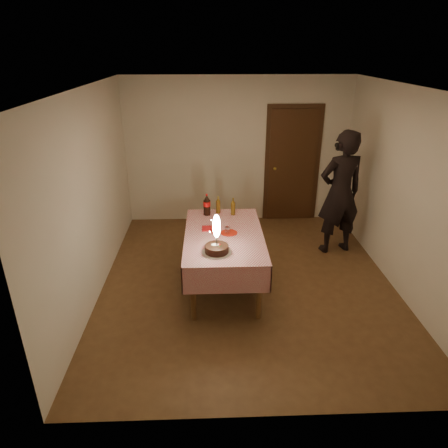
{
  "coord_description": "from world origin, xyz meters",
  "views": [
    {
      "loc": [
        -0.51,
        -4.79,
        3.04
      ],
      "look_at": [
        -0.33,
        -0.14,
        0.95
      ],
      "focal_mm": 32.0,
      "sensor_mm": 36.0,
      "label": 1
    }
  ],
  "objects_px": {
    "amber_bottle_right": "(233,207)",
    "birthday_cake": "(217,244)",
    "red_cup": "(214,229)",
    "amber_bottle_left": "(218,205)",
    "dining_table": "(224,241)",
    "cola_bottle": "(207,205)",
    "red_plate": "(229,233)",
    "clear_cup": "(227,230)",
    "photographer": "(340,193)"
  },
  "relations": [
    {
      "from": "amber_bottle_right",
      "to": "birthday_cake",
      "type": "bearing_deg",
      "value": -102.73
    },
    {
      "from": "birthday_cake",
      "to": "red_cup",
      "type": "height_order",
      "value": "birthday_cake"
    },
    {
      "from": "birthday_cake",
      "to": "amber_bottle_right",
      "type": "xyz_separation_m",
      "value": [
        0.26,
        1.15,
        0.0
      ]
    },
    {
      "from": "red_cup",
      "to": "amber_bottle_left",
      "type": "bearing_deg",
      "value": 84.48
    },
    {
      "from": "dining_table",
      "to": "cola_bottle",
      "type": "bearing_deg",
      "value": 108.55
    },
    {
      "from": "amber_bottle_left",
      "to": "amber_bottle_right",
      "type": "relative_size",
      "value": 1.0
    },
    {
      "from": "red_cup",
      "to": "birthday_cake",
      "type": "bearing_deg",
      "value": -88.05
    },
    {
      "from": "red_plate",
      "to": "clear_cup",
      "type": "bearing_deg",
      "value": -154.89
    },
    {
      "from": "birthday_cake",
      "to": "amber_bottle_right",
      "type": "relative_size",
      "value": 1.91
    },
    {
      "from": "dining_table",
      "to": "amber_bottle_left",
      "type": "relative_size",
      "value": 6.75
    },
    {
      "from": "birthday_cake",
      "to": "photographer",
      "type": "distance_m",
      "value": 2.44
    },
    {
      "from": "clear_cup",
      "to": "amber_bottle_left",
      "type": "height_order",
      "value": "amber_bottle_left"
    },
    {
      "from": "red_plate",
      "to": "photographer",
      "type": "relative_size",
      "value": 0.11
    },
    {
      "from": "cola_bottle",
      "to": "amber_bottle_right",
      "type": "bearing_deg",
      "value": -1.56
    },
    {
      "from": "red_cup",
      "to": "cola_bottle",
      "type": "distance_m",
      "value": 0.64
    },
    {
      "from": "cola_bottle",
      "to": "birthday_cake",
      "type": "bearing_deg",
      "value": -84.29
    },
    {
      "from": "clear_cup",
      "to": "dining_table",
      "type": "bearing_deg",
      "value": -167.33
    },
    {
      "from": "dining_table",
      "to": "red_plate",
      "type": "bearing_deg",
      "value": 17.0
    },
    {
      "from": "dining_table",
      "to": "red_plate",
      "type": "distance_m",
      "value": 0.13
    },
    {
      "from": "amber_bottle_right",
      "to": "photographer",
      "type": "xyz_separation_m",
      "value": [
        1.66,
        0.34,
        0.07
      ]
    },
    {
      "from": "birthday_cake",
      "to": "red_plate",
      "type": "xyz_separation_m",
      "value": [
        0.17,
        0.53,
        -0.11
      ]
    },
    {
      "from": "cola_bottle",
      "to": "amber_bottle_right",
      "type": "xyz_separation_m",
      "value": [
        0.38,
        -0.01,
        -0.03
      ]
    },
    {
      "from": "red_plate",
      "to": "photographer",
      "type": "height_order",
      "value": "photographer"
    },
    {
      "from": "dining_table",
      "to": "photographer",
      "type": "height_order",
      "value": "photographer"
    },
    {
      "from": "amber_bottle_right",
      "to": "photographer",
      "type": "relative_size",
      "value": 0.13
    },
    {
      "from": "clear_cup",
      "to": "amber_bottle_right",
      "type": "distance_m",
      "value": 0.65
    },
    {
      "from": "clear_cup",
      "to": "amber_bottle_right",
      "type": "xyz_separation_m",
      "value": [
        0.11,
        0.64,
        0.07
      ]
    },
    {
      "from": "red_cup",
      "to": "photographer",
      "type": "relative_size",
      "value": 0.05
    },
    {
      "from": "amber_bottle_left",
      "to": "photographer",
      "type": "distance_m",
      "value": 1.89
    },
    {
      "from": "dining_table",
      "to": "red_plate",
      "type": "relative_size",
      "value": 7.82
    },
    {
      "from": "red_cup",
      "to": "cola_bottle",
      "type": "xyz_separation_m",
      "value": [
        -0.1,
        0.62,
        0.1
      ]
    },
    {
      "from": "clear_cup",
      "to": "birthday_cake",
      "type": "bearing_deg",
      "value": -106.07
    },
    {
      "from": "cola_bottle",
      "to": "clear_cup",
      "type": "bearing_deg",
      "value": -67.62
    },
    {
      "from": "photographer",
      "to": "dining_table",
      "type": "bearing_deg",
      "value": -151.48
    },
    {
      "from": "amber_bottle_right",
      "to": "cola_bottle",
      "type": "bearing_deg",
      "value": 178.44
    },
    {
      "from": "dining_table",
      "to": "red_cup",
      "type": "distance_m",
      "value": 0.2
    },
    {
      "from": "red_plate",
      "to": "amber_bottle_left",
      "type": "distance_m",
      "value": 0.72
    },
    {
      "from": "red_cup",
      "to": "amber_bottle_left",
      "type": "xyz_separation_m",
      "value": [
        0.07,
        0.69,
        0.07
      ]
    },
    {
      "from": "dining_table",
      "to": "birthday_cake",
      "type": "height_order",
      "value": "birthday_cake"
    },
    {
      "from": "amber_bottle_left",
      "to": "photographer",
      "type": "xyz_separation_m",
      "value": [
        1.87,
        0.27,
        0.07
      ]
    },
    {
      "from": "red_cup",
      "to": "amber_bottle_right",
      "type": "height_order",
      "value": "amber_bottle_right"
    },
    {
      "from": "amber_bottle_right",
      "to": "clear_cup",
      "type": "bearing_deg",
      "value": -99.94
    },
    {
      "from": "dining_table",
      "to": "amber_bottle_left",
      "type": "height_order",
      "value": "amber_bottle_left"
    },
    {
      "from": "red_cup",
      "to": "photographer",
      "type": "height_order",
      "value": "photographer"
    },
    {
      "from": "red_cup",
      "to": "dining_table",
      "type": "bearing_deg",
      "value": -15.73
    },
    {
      "from": "red_cup",
      "to": "amber_bottle_right",
      "type": "bearing_deg",
      "value": 65.45
    },
    {
      "from": "cola_bottle",
      "to": "amber_bottle_right",
      "type": "relative_size",
      "value": 1.25
    },
    {
      "from": "dining_table",
      "to": "birthday_cake",
      "type": "xyz_separation_m",
      "value": [
        -0.1,
        -0.51,
        0.22
      ]
    },
    {
      "from": "red_plate",
      "to": "red_cup",
      "type": "height_order",
      "value": "red_cup"
    },
    {
      "from": "clear_cup",
      "to": "photographer",
      "type": "xyz_separation_m",
      "value": [
        1.77,
        0.98,
        0.14
      ]
    }
  ]
}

